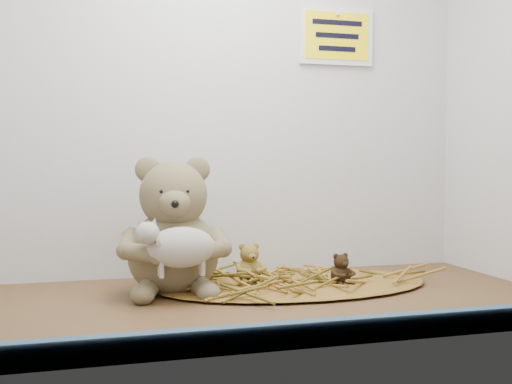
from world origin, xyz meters
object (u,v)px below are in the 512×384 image
object	(u,v)px
main_teddy	(173,225)
toy_lamb	(181,247)
mini_teddy_brown	(341,267)
mini_teddy_tan	(249,261)

from	to	relation	value
main_teddy	toy_lamb	distance (cm)	10.06
toy_lamb	mini_teddy_brown	xyz separation A→B (cm)	(33.27, 4.68, -5.97)
mini_teddy_tan	mini_teddy_brown	bearing A→B (deg)	-27.19
mini_teddy_brown	mini_teddy_tan	bearing A→B (deg)	145.81
main_teddy	toy_lamb	world-z (taller)	main_teddy
main_teddy	toy_lamb	size ratio (longest dim) A/B	1.65
main_teddy	mini_teddy_brown	distance (cm)	34.84
main_teddy	mini_teddy_brown	size ratio (longest dim) A/B	4.26
main_teddy	mini_teddy_brown	xyz separation A→B (cm)	(33.27, -4.88, -9.10)
main_teddy	mini_teddy_tan	size ratio (longest dim) A/B	3.34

